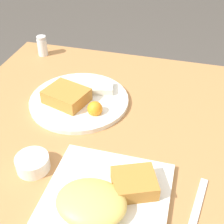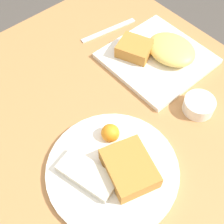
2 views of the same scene
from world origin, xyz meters
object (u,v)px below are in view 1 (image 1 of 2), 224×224
(plate_oval_far, at_px, (78,99))
(sauce_ramekin, at_px, (33,163))
(plate_square_near, at_px, (104,199))
(salt_shaker, at_px, (42,47))
(butter_knife, at_px, (196,213))

(plate_oval_far, distance_m, sauce_ramekin, 0.28)
(plate_square_near, bearing_deg, sauce_ramekin, 163.96)
(plate_square_near, distance_m, plate_oval_far, 0.38)
(plate_oval_far, relative_size, salt_shaker, 3.98)
(sauce_ramekin, relative_size, butter_knife, 0.42)
(plate_oval_far, relative_size, butter_knife, 1.57)
(plate_oval_far, bearing_deg, plate_square_near, -61.66)
(plate_oval_far, xyz_separation_m, salt_shaker, (-0.23, 0.26, 0.02))
(plate_oval_far, xyz_separation_m, sauce_ramekin, (-0.01, -0.28, 0.00))
(sauce_ramekin, relative_size, salt_shaker, 1.06)
(butter_knife, bearing_deg, sauce_ramekin, 95.30)
(plate_oval_far, distance_m, salt_shaker, 0.35)
(plate_square_near, bearing_deg, butter_knife, 8.82)
(sauce_ramekin, xyz_separation_m, butter_knife, (0.38, -0.03, -0.02))
(plate_square_near, distance_m, butter_knife, 0.19)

